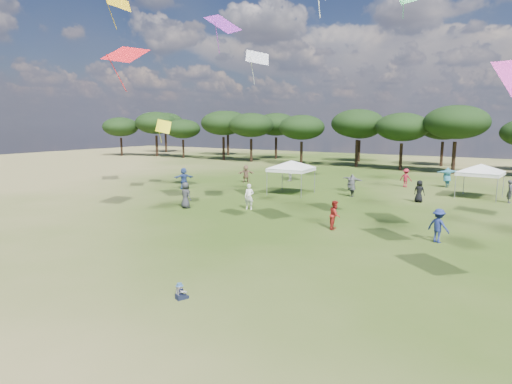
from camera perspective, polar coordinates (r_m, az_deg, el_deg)
ground at (r=13.43m, az=-17.36°, el=-15.91°), size 140.00×140.00×0.00m
tree_line at (r=55.70m, az=24.63°, el=8.18°), size 108.78×17.63×7.77m
tent_left at (r=33.94m, az=4.75°, el=4.02°), size 6.19×6.19×2.99m
tent_right at (r=36.17m, az=27.81°, el=3.15°), size 5.92×5.92×2.89m
toddler at (r=14.29m, az=-10.06°, el=-13.00°), size 0.41×0.44×0.54m
festival_crowd at (r=33.55m, az=12.19°, el=0.85°), size 28.91×20.77×1.85m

